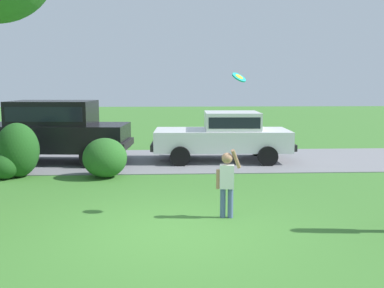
{
  "coord_description": "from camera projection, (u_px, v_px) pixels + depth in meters",
  "views": [
    {
      "loc": [
        0.05,
        -7.15,
        2.46
      ],
      "look_at": [
        0.54,
        2.78,
        1.1
      ],
      "focal_mm": 41.81,
      "sensor_mm": 36.0,
      "label": 1
    }
  ],
  "objects": [
    {
      "name": "ground_plane",
      "position": [
        168.0,
        232.0,
        7.41
      ],
      "size": [
        80.0,
        80.0,
        0.0
      ],
      "primitive_type": "plane",
      "color": "#3D752D"
    },
    {
      "name": "driveway_strip",
      "position": [
        169.0,
        160.0,
        14.28
      ],
      "size": [
        28.0,
        4.4,
        0.02
      ],
      "primitive_type": "cube",
      "color": "slate",
      "rests_on": "ground"
    },
    {
      "name": "shrub_near_tree",
      "position": [
        15.0,
        153.0,
        11.66
      ],
      "size": [
        1.23,
        1.18,
        1.43
      ],
      "color": "#1E511C",
      "rests_on": "ground"
    },
    {
      "name": "shrub_centre_left",
      "position": [
        105.0,
        158.0,
        11.66
      ],
      "size": [
        1.15,
        1.07,
        1.04
      ],
      "color": "#286023",
      "rests_on": "ground"
    },
    {
      "name": "parked_sedan",
      "position": [
        225.0,
        134.0,
        14.12
      ],
      "size": [
        4.46,
        2.22,
        1.56
      ],
      "color": "white",
      "rests_on": "ground"
    },
    {
      "name": "parked_suv",
      "position": [
        53.0,
        128.0,
        13.79
      ],
      "size": [
        4.82,
        2.37,
        1.92
      ],
      "color": "black",
      "rests_on": "ground"
    },
    {
      "name": "child_thrower",
      "position": [
        227.0,
        179.0,
        8.14
      ],
      "size": [
        0.47,
        0.24,
        1.29
      ],
      "color": "#4C608C",
      "rests_on": "ground"
    },
    {
      "name": "frisbee",
      "position": [
        239.0,
        77.0,
        8.18
      ],
      "size": [
        0.31,
        0.27,
        0.25
      ],
      "color": "#1EB7B2"
    }
  ]
}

